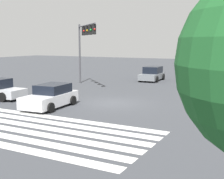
# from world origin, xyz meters

# --- Properties ---
(ground_plane) EXTENTS (115.33, 115.33, 0.00)m
(ground_plane) POSITION_xyz_m (0.00, 0.00, 0.00)
(ground_plane) COLOR #3D3F44
(crosswalk_markings) EXTENTS (11.46, 5.35, 0.01)m
(crosswalk_markings) POSITION_xyz_m (0.00, -7.63, 0.00)
(crosswalk_markings) COLOR silver
(crosswalk_markings) RESTS_ON ground_plane
(traffic_signal_mast) EXTENTS (4.75, 4.75, 5.94)m
(traffic_signal_mast) POSITION_xyz_m (-6.13, 6.13, 4.54)
(traffic_signal_mast) COLOR #47474C
(traffic_signal_mast) RESTS_ON ground_plane
(car_2) EXTENTS (2.28, 4.21, 1.53)m
(car_2) POSITION_xyz_m (-2.06, 13.29, 0.72)
(car_2) COLOR gray
(car_2) RESTS_ON ground_plane
(car_4) EXTENTS (2.33, 4.31, 1.48)m
(car_4) POSITION_xyz_m (-2.85, -3.11, 0.70)
(car_4) COLOR silver
(car_4) RESTS_ON ground_plane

